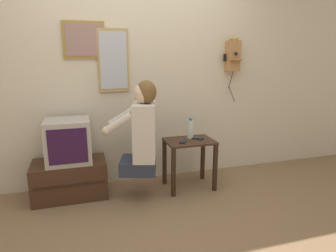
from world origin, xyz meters
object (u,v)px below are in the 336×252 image
(television, at_px, (68,141))
(wall_phone_antique, at_px, (233,56))
(person, at_px, (142,130))
(water_bottle, at_px, (190,129))
(framed_picture, at_px, (84,40))
(cell_phone_spare, at_px, (198,138))
(cell_phone_held, at_px, (183,141))
(wall_mirror, at_px, (113,60))

(television, bearing_deg, wall_phone_antique, 5.93)
(person, relative_size, wall_phone_antique, 1.22)
(television, distance_m, water_bottle, 1.32)
(television, xyz_separation_m, framed_picture, (0.23, 0.25, 1.02))
(person, relative_size, cell_phone_spare, 7.01)
(framed_picture, bearing_deg, cell_phone_spare, -18.04)
(wall_phone_antique, bearing_deg, cell_phone_held, -152.47)
(television, xyz_separation_m, wall_mirror, (0.52, 0.24, 0.80))
(person, xyz_separation_m, wall_phone_antique, (1.23, 0.45, 0.73))
(person, distance_m, water_bottle, 0.63)
(framed_picture, bearing_deg, water_bottle, -15.76)
(wall_mirror, bearing_deg, person, -67.79)
(wall_phone_antique, distance_m, cell_phone_held, 1.25)
(person, relative_size, water_bottle, 4.22)
(person, height_order, wall_mirror, wall_mirror)
(person, distance_m, television, 0.77)
(wall_phone_antique, xyz_separation_m, water_bottle, (-0.63, -0.26, -0.80))
(wall_mirror, height_order, cell_phone_held, wall_mirror)
(wall_phone_antique, xyz_separation_m, wall_mirror, (-1.43, 0.04, -0.05))
(person, xyz_separation_m, cell_phone_held, (0.46, 0.05, -0.17))
(cell_phone_held, height_order, water_bottle, water_bottle)
(person, distance_m, wall_mirror, 0.86)
(person, relative_size, framed_picture, 2.21)
(framed_picture, bearing_deg, person, -44.71)
(cell_phone_held, bearing_deg, television, -160.65)
(person, distance_m, framed_picture, 1.14)
(person, xyz_separation_m, cell_phone_spare, (0.66, 0.12, -0.17))
(television, xyz_separation_m, cell_phone_spare, (1.39, -0.13, -0.05))
(television, bearing_deg, water_bottle, -2.67)
(wall_phone_antique, bearing_deg, wall_mirror, 178.36)
(person, height_order, cell_phone_spare, person)
(cell_phone_held, xyz_separation_m, water_bottle, (0.14, 0.14, 0.10))
(wall_mirror, distance_m, cell_phone_spare, 1.27)
(wall_mirror, bearing_deg, television, -155.07)
(wall_mirror, xyz_separation_m, cell_phone_held, (0.66, -0.44, -0.85))
(framed_picture, bearing_deg, television, -132.59)
(wall_phone_antique, bearing_deg, water_bottle, -157.36)
(wall_mirror, height_order, cell_phone_spare, wall_mirror)
(cell_phone_held, relative_size, water_bottle, 0.61)
(person, bearing_deg, wall_phone_antique, -53.87)
(television, height_order, cell_phone_spare, television)
(wall_phone_antique, xyz_separation_m, framed_picture, (-1.73, 0.04, 0.16))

